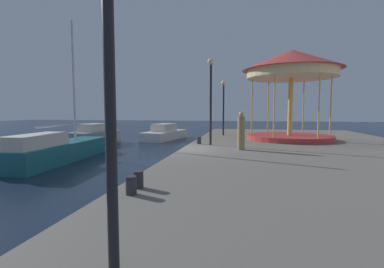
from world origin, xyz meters
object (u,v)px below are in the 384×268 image
person_far_corner (241,132)px  motorboat_grey (93,136)px  sailboat_teal (58,150)px  lamp_post_near_edge (108,0)px  motorboat_white (165,134)px  bollard_south (138,180)px  bollard_center (131,185)px  bollard_north (199,140)px  lamp_post_mid_promenade (211,87)px  carousel (291,73)px  lamp_post_far_end (224,98)px

person_far_corner → motorboat_grey: bearing=149.5°
sailboat_teal → lamp_post_near_edge: size_ratio=1.79×
motorboat_white → bollard_south: (4.73, -18.26, 0.46)m
bollard_center → person_far_corner: size_ratio=0.22×
sailboat_teal → person_far_corner: bearing=3.5°
lamp_post_near_edge → bollard_north: bearing=94.9°
lamp_post_mid_promenade → bollard_north: size_ratio=11.40×
lamp_post_mid_promenade → bollard_north: lamp_post_mid_promenade is taller
lamp_post_near_edge → bollard_center: bearing=109.7°
carousel → person_far_corner: carousel is taller
motorboat_grey → bollard_north: 10.49m
bollard_north → bollard_south: bearing=-90.0°
sailboat_teal → bollard_center: bearing=-44.8°
lamp_post_near_edge → sailboat_teal: bearing=129.3°
lamp_post_near_edge → carousel: bearing=74.8°
carousel → bollard_south: (-5.25, -12.14, -3.97)m
carousel → bollard_south: 13.81m
lamp_post_far_end → person_far_corner: lamp_post_far_end is taller
motorboat_grey → bollard_center: 17.08m
motorboat_white → bollard_north: motorboat_white is taller
sailboat_teal → person_far_corner: (9.25, 0.56, 1.01)m
bollard_south → motorboat_white: bearing=104.5°
lamp_post_mid_promenade → sailboat_teal: bearing=-164.6°
bollard_south → person_far_corner: (2.30, 7.00, 0.64)m
motorboat_grey → bollard_south: motorboat_grey is taller
carousel → bollard_center: 14.25m
lamp_post_near_edge → bollard_north: (-1.05, 12.22, -2.73)m
bollard_center → motorboat_grey: bearing=123.0°
lamp_post_mid_promenade → bollard_north: (-0.68, 0.34, -2.89)m
carousel → bollard_north: carousel is taller
motorboat_white → lamp_post_far_end: size_ratio=1.47×
lamp_post_far_end → carousel: bearing=-28.4°
motorboat_grey → bollard_center: size_ratio=11.40×
motorboat_white → bollard_north: bearing=-63.3°
carousel → bollard_center: carousel is taller
lamp_post_near_edge → bollard_north: size_ratio=10.69×
sailboat_teal → bollard_center: (6.98, -6.95, 0.37)m
bollard_south → sailboat_teal: bearing=137.2°
lamp_post_near_edge → lamp_post_far_end: bearing=90.4°
motorboat_grey → bollard_north: (9.26, -4.93, 0.37)m
lamp_post_mid_promenade → bollard_center: (-0.64, -9.05, -2.89)m
motorboat_grey → carousel: bearing=-6.6°
lamp_post_far_end → bollard_north: 6.24m
motorboat_grey → motorboat_white: bearing=44.4°
motorboat_grey → lamp_post_near_edge: 20.25m
bollard_north → bollard_center: (0.04, -9.39, 0.00)m
motorboat_white → person_far_corner: person_far_corner is taller
lamp_post_mid_promenade → bollard_north: 2.99m
lamp_post_near_edge → bollard_north: 12.56m
lamp_post_near_edge → bollard_center: (-1.01, 2.83, -2.73)m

